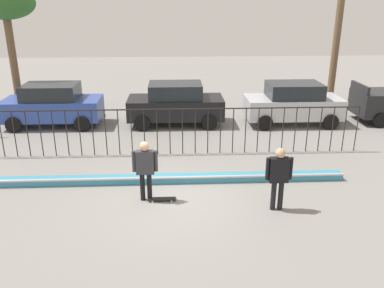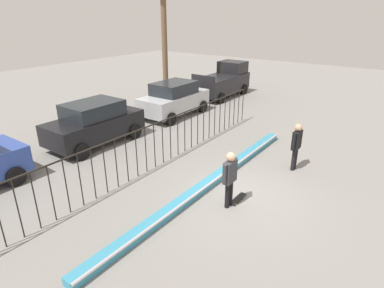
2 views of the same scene
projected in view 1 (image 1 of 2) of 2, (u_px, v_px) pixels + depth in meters
ground_plane at (170, 199)px, 11.60m from camera, size 60.00×60.00×0.00m
bowl_coping_ledge at (170, 179)px, 12.62m from camera, size 11.00×0.40×0.27m
perimeter_fence at (170, 126)px, 14.59m from camera, size 14.04×0.04×1.74m
skateboarder at (145, 166)px, 11.19m from camera, size 0.72×0.27×1.78m
skateboard at (162, 199)px, 11.47m from camera, size 0.80×0.20×0.07m
camera_operator at (279, 173)px, 10.67m from camera, size 0.73×0.27×1.80m
parked_car_blue at (52, 105)px, 17.98m from camera, size 4.30×2.12×1.90m
parked_car_black at (176, 104)px, 18.18m from camera, size 4.30×2.12×1.90m
parked_car_silver at (293, 103)px, 18.25m from camera, size 4.30×2.12×1.90m
palm_tree_short at (5, 6)px, 18.35m from camera, size 2.73×2.73×6.03m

